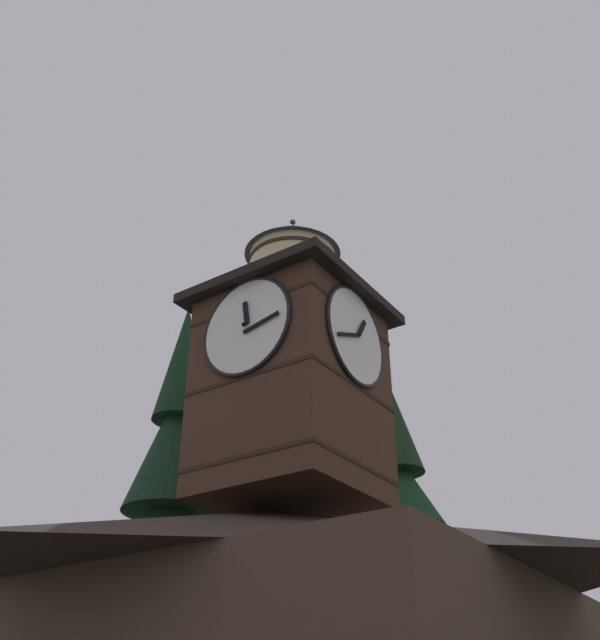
# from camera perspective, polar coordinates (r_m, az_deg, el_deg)

# --- Properties ---
(clock_tower) EXTENTS (4.30, 4.30, 8.01)m
(clock_tower) POSITION_cam_1_polar(r_m,az_deg,el_deg) (17.95, -0.63, -3.77)
(clock_tower) COLOR #422B1E
(clock_tower) RESTS_ON building_main
(pine_tree_behind) EXTENTS (5.05, 5.05, 13.77)m
(pine_tree_behind) POSITION_cam_1_polar(r_m,az_deg,el_deg) (20.96, -10.48, -18.47)
(pine_tree_behind) COLOR #473323
(pine_tree_behind) RESTS_ON ground_plane
(pine_tree_aside) EXTENTS (6.55, 6.55, 13.04)m
(pine_tree_aside) POSITION_cam_1_polar(r_m,az_deg,el_deg) (25.69, 8.29, -20.76)
(pine_tree_aside) COLOR #473323
(pine_tree_aside) RESTS_ON ground_plane
(flying_bird_high) EXTENTS (0.34, 0.51, 0.14)m
(flying_bird_high) POSITION_cam_1_polar(r_m,az_deg,el_deg) (25.24, -0.30, 4.29)
(flying_bird_high) COLOR black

